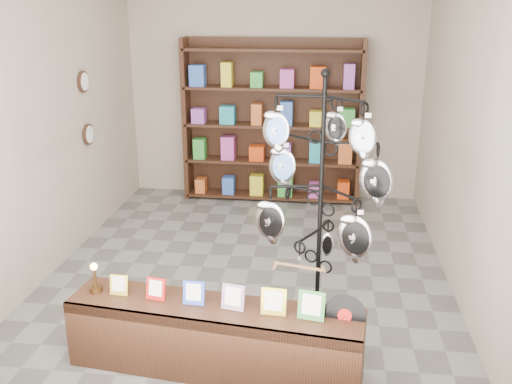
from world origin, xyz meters
TOP-DOWN VIEW (x-y plane):
  - ground at (0.00, 0.00)m, footprint 5.00×5.00m
  - room_envelope at (0.00, 0.00)m, footprint 5.00×5.00m
  - display_tree at (0.71, -0.99)m, footprint 1.17×1.15m
  - front_shelf at (-0.03, -1.70)m, footprint 2.23×0.70m
  - back_shelving at (0.00, 2.30)m, footprint 2.42×0.36m
  - wall_clocks at (-1.97, 0.80)m, footprint 0.03×0.24m

SIDE VIEW (x-z plane):
  - ground at x=0.00m, z-range 0.00..0.00m
  - front_shelf at x=-0.03m, z-range -0.12..0.66m
  - back_shelving at x=0.00m, z-range -0.07..2.13m
  - display_tree at x=0.71m, z-range 0.17..2.35m
  - wall_clocks at x=-1.97m, z-range 1.08..1.92m
  - room_envelope at x=0.00m, z-range -0.65..4.35m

